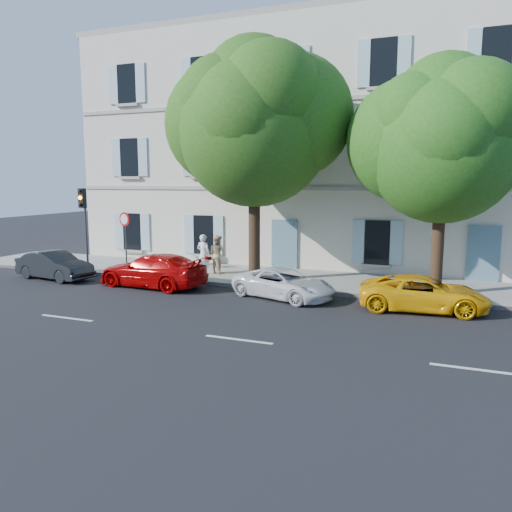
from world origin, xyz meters
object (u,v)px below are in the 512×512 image
at_px(car_white_coupe, 284,284).
at_px(tree_right, 443,148).
at_px(car_yellow_supercar, 424,293).
at_px(tree_left, 254,131).
at_px(car_dark_sedan, 55,265).
at_px(pedestrian_b, 218,254).
at_px(car_red_coupe, 153,270).
at_px(traffic_light, 84,211).
at_px(road_sign, 125,229).
at_px(pedestrian_a, 204,254).

bearing_deg(car_white_coupe, tree_right, -51.64).
relative_size(car_yellow_supercar, tree_left, 0.44).
bearing_deg(car_white_coupe, car_dark_sedan, 108.96).
height_order(tree_right, pedestrian_b, tree_right).
bearing_deg(tree_left, pedestrian_b, 156.46).
xyz_separation_m(tree_left, pedestrian_b, (-2.19, 0.95, -5.34)).
height_order(car_dark_sedan, pedestrian_b, pedestrian_b).
bearing_deg(car_red_coupe, car_dark_sedan, -82.71).
distance_m(car_dark_sedan, car_yellow_supercar, 15.63).
distance_m(car_dark_sedan, tree_right, 16.83).
relative_size(car_red_coupe, tree_left, 0.49).
relative_size(tree_left, traffic_light, 2.50).
xyz_separation_m(car_red_coupe, car_white_coupe, (5.68, 0.07, -0.14)).
xyz_separation_m(car_yellow_supercar, road_sign, (-13.18, 1.60, 1.57)).
xyz_separation_m(car_white_coupe, pedestrian_b, (-4.18, 2.96, 0.48)).
relative_size(car_white_coupe, traffic_light, 1.03).
relative_size(car_red_coupe, car_yellow_supercar, 1.11).
bearing_deg(pedestrian_b, tree_left, 177.20).
distance_m(tree_right, traffic_light, 15.76).
xyz_separation_m(car_white_coupe, pedestrian_a, (-4.70, 2.58, 0.51)).
distance_m(car_red_coupe, car_white_coupe, 5.68).
bearing_deg(pedestrian_b, traffic_light, 36.16).
xyz_separation_m(traffic_light, pedestrian_a, (5.56, 1.29, -1.89)).
height_order(car_dark_sedan, pedestrian_a, pedestrian_a).
bearing_deg(traffic_light, car_white_coupe, -7.14).
xyz_separation_m(car_yellow_supercar, pedestrian_b, (-9.15, 2.95, 0.44)).
relative_size(car_dark_sedan, pedestrian_b, 2.15).
xyz_separation_m(car_white_coupe, tree_left, (-1.99, 2.01, 5.82)).
height_order(car_red_coupe, pedestrian_b, pedestrian_b).
bearing_deg(tree_right, traffic_light, -177.24).
relative_size(tree_left, pedestrian_a, 5.32).
bearing_deg(pedestrian_a, traffic_light, 17.32).
relative_size(car_white_coupe, road_sign, 1.42).
bearing_deg(car_yellow_supercar, car_white_coupe, 84.49).
height_order(tree_right, pedestrian_a, tree_right).
xyz_separation_m(traffic_light, road_sign, (2.04, 0.32, -0.79)).
height_order(car_dark_sedan, tree_left, tree_left).
xyz_separation_m(road_sign, pedestrian_b, (4.04, 1.35, -1.13)).
bearing_deg(tree_left, car_red_coupe, -150.65).
bearing_deg(car_red_coupe, road_sign, -118.96).
distance_m(car_dark_sedan, pedestrian_b, 7.27).
bearing_deg(tree_right, car_dark_sedan, -171.64).
bearing_deg(car_dark_sedan, car_white_coupe, -80.57).
xyz_separation_m(tree_right, pedestrian_b, (-9.46, 0.93, -4.47)).
height_order(car_dark_sedan, car_yellow_supercar, car_dark_sedan).
bearing_deg(road_sign, car_dark_sedan, -141.90).
bearing_deg(car_red_coupe, tree_right, 105.43).
xyz_separation_m(car_white_coupe, tree_right, (5.28, 2.03, 4.95)).
relative_size(tree_right, pedestrian_b, 4.74).
bearing_deg(car_red_coupe, car_yellow_supercar, 95.00).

